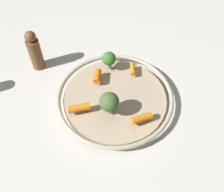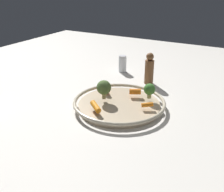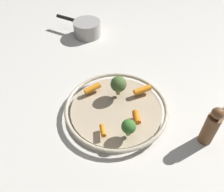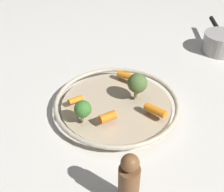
{
  "view_description": "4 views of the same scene",
  "coord_description": "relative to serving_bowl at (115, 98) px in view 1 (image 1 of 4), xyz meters",
  "views": [
    {
      "loc": [
        0.22,
        -0.4,
        0.64
      ],
      "look_at": [
        0.0,
        -0.02,
        0.05
      ],
      "focal_mm": 42.53,
      "sensor_mm": 36.0,
      "label": 1
    },
    {
      "loc": [
        0.78,
        0.4,
        0.45
      ],
      "look_at": [
        0.03,
        -0.01,
        0.06
      ],
      "focal_mm": 42.76,
      "sensor_mm": 36.0,
      "label": 2
    },
    {
      "loc": [
        -0.17,
        0.47,
        0.6
      ],
      "look_at": [
        0.02,
        -0.02,
        0.05
      ],
      "focal_mm": 37.35,
      "sensor_mm": 36.0,
      "label": 3
    },
    {
      "loc": [
        -0.6,
        0.05,
        0.52
      ],
      "look_at": [
        -0.03,
        0.01,
        0.07
      ],
      "focal_mm": 46.24,
      "sensor_mm": 36.0,
      "label": 4
    }
  ],
  "objects": [
    {
      "name": "baby_carrot_left",
      "position": [
        -0.08,
        0.03,
        0.03
      ],
      "size": [
        0.04,
        0.05,
        0.02
      ],
      "primitive_type": "cylinder",
      "rotation": [
        1.59,
        0.0,
        0.46
      ],
      "color": "orange",
      "rests_on": "serving_bowl"
    },
    {
      "name": "pepper_mill",
      "position": [
        -0.29,
        -0.0,
        0.05
      ],
      "size": [
        0.04,
        0.04,
        0.14
      ],
      "color": "brown",
      "rests_on": "ground_plane"
    },
    {
      "name": "baby_carrot_near_rim",
      "position": [
        -0.0,
        0.11,
        0.02
      ],
      "size": [
        0.03,
        0.04,
        0.02
      ],
      "primitive_type": "cylinder",
      "rotation": [
        1.65,
        0.0,
        0.56
      ],
      "color": "orange",
      "rests_on": "serving_bowl"
    },
    {
      "name": "ground_plane",
      "position": [
        0.0,
        0.0,
        -0.02
      ],
      "size": [
        2.27,
        2.27,
        0.0
      ],
      "primitive_type": "plane",
      "color": "beige"
    },
    {
      "name": "baby_carrot_center",
      "position": [
        0.1,
        -0.04,
        0.02
      ],
      "size": [
        0.05,
        0.06,
        0.02
      ],
      "primitive_type": "cylinder",
      "rotation": [
        1.67,
        0.0,
        2.49
      ],
      "color": "orange",
      "rests_on": "serving_bowl"
    },
    {
      "name": "broccoli_floret_small",
      "position": [
        -0.07,
        0.09,
        0.05
      ],
      "size": [
        0.04,
        0.04,
        0.06
      ],
      "color": "#9CA466",
      "rests_on": "serving_bowl"
    },
    {
      "name": "broccoli_floret_large",
      "position": [
        0.01,
        -0.06,
        0.06
      ],
      "size": [
        0.05,
        0.05,
        0.07
      ],
      "color": "tan",
      "rests_on": "serving_bowl"
    },
    {
      "name": "baby_carrot_back",
      "position": [
        -0.06,
        -0.09,
        0.03
      ],
      "size": [
        0.06,
        0.06,
        0.02
      ],
      "primitive_type": "cylinder",
      "rotation": [
        1.51,
        0.0,
        5.49
      ],
      "color": "orange",
      "rests_on": "serving_bowl"
    },
    {
      "name": "serving_bowl",
      "position": [
        0.0,
        0.0,
        0.0
      ],
      "size": [
        0.34,
        0.34,
        0.03
      ],
      "color": "tan",
      "rests_on": "ground_plane"
    }
  ]
}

